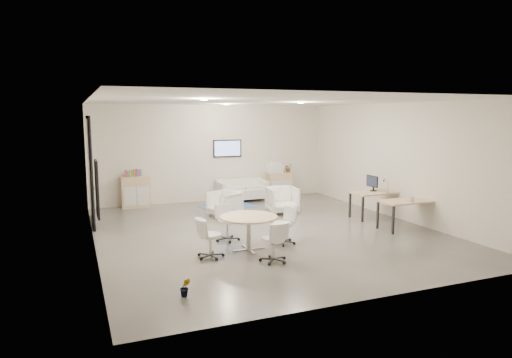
{
  "coord_description": "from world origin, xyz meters",
  "views": [
    {
      "loc": [
        -4.34,
        -10.15,
        2.87
      ],
      "look_at": [
        -0.09,
        0.4,
        1.27
      ],
      "focal_mm": 32.0,
      "sensor_mm": 36.0,
      "label": 1
    }
  ],
  "objects_px": {
    "sideboard_left": "(136,192)",
    "armchair_left": "(224,202)",
    "loveseat": "(242,191)",
    "desk_rear": "(376,194)",
    "armchair_right": "(282,199)",
    "desk_front": "(407,203)",
    "round_table": "(249,220)",
    "sideboard_right": "(279,185)"
  },
  "relations": [
    {
      "from": "sideboard_left",
      "to": "armchair_left",
      "type": "xyz_separation_m",
      "value": [
        2.19,
        -2.22,
        -0.09
      ]
    },
    {
      "from": "sideboard_left",
      "to": "loveseat",
      "type": "distance_m",
      "value": 3.47
    },
    {
      "from": "armchair_left",
      "to": "desk_rear",
      "type": "height_order",
      "value": "armchair_left"
    },
    {
      "from": "armchair_left",
      "to": "armchair_right",
      "type": "distance_m",
      "value": 1.73
    },
    {
      "from": "armchair_right",
      "to": "desk_rear",
      "type": "xyz_separation_m",
      "value": [
        2.18,
        -1.55,
        0.24
      ]
    },
    {
      "from": "desk_front",
      "to": "desk_rear",
      "type": "bearing_deg",
      "value": 87.21
    },
    {
      "from": "desk_front",
      "to": "loveseat",
      "type": "bearing_deg",
      "value": 116.23
    },
    {
      "from": "round_table",
      "to": "sideboard_left",
      "type": "bearing_deg",
      "value": 106.35
    },
    {
      "from": "sideboard_right",
      "to": "desk_front",
      "type": "bearing_deg",
      "value": -78.82
    },
    {
      "from": "sideboard_right",
      "to": "armchair_right",
      "type": "distance_m",
      "value": 2.68
    },
    {
      "from": "armchair_left",
      "to": "armchair_right",
      "type": "xyz_separation_m",
      "value": [
        1.71,
        -0.24,
        0.03
      ]
    },
    {
      "from": "loveseat",
      "to": "desk_rear",
      "type": "distance_m",
      "value": 4.66
    },
    {
      "from": "sideboard_right",
      "to": "round_table",
      "type": "height_order",
      "value": "sideboard_right"
    },
    {
      "from": "sideboard_right",
      "to": "loveseat",
      "type": "distance_m",
      "value": 1.5
    },
    {
      "from": "sideboard_left",
      "to": "sideboard_right",
      "type": "distance_m",
      "value": 4.95
    },
    {
      "from": "sideboard_right",
      "to": "desk_front",
      "type": "xyz_separation_m",
      "value": [
        1.06,
        -5.37,
        0.23
      ]
    },
    {
      "from": "sideboard_right",
      "to": "armchair_right",
      "type": "height_order",
      "value": "sideboard_right"
    },
    {
      "from": "loveseat",
      "to": "armchair_right",
      "type": "bearing_deg",
      "value": -81.4
    },
    {
      "from": "sideboard_left",
      "to": "sideboard_right",
      "type": "bearing_deg",
      "value": 0.16
    },
    {
      "from": "armchair_left",
      "to": "armchair_right",
      "type": "height_order",
      "value": "armchair_right"
    },
    {
      "from": "sideboard_left",
      "to": "loveseat",
      "type": "relative_size",
      "value": 0.58
    },
    {
      "from": "armchair_right",
      "to": "round_table",
      "type": "bearing_deg",
      "value": -117.87
    },
    {
      "from": "sideboard_right",
      "to": "desk_rear",
      "type": "distance_m",
      "value": 4.18
    },
    {
      "from": "armchair_left",
      "to": "sideboard_left",
      "type": "bearing_deg",
      "value": -164.62
    },
    {
      "from": "sideboard_left",
      "to": "armchair_left",
      "type": "relative_size",
      "value": 1.23
    },
    {
      "from": "desk_front",
      "to": "round_table",
      "type": "height_order",
      "value": "round_table"
    },
    {
      "from": "loveseat",
      "to": "armchair_right",
      "type": "xyz_separation_m",
      "value": [
        0.44,
        -2.29,
        0.09
      ]
    },
    {
      "from": "round_table",
      "to": "desk_front",
      "type": "bearing_deg",
      "value": 3.01
    },
    {
      "from": "armchair_right",
      "to": "round_table",
      "type": "height_order",
      "value": "armchair_right"
    },
    {
      "from": "sideboard_left",
      "to": "desk_rear",
      "type": "distance_m",
      "value": 7.28
    },
    {
      "from": "round_table",
      "to": "desk_rear",
      "type": "bearing_deg",
      "value": 19.54
    },
    {
      "from": "sideboard_right",
      "to": "armchair_right",
      "type": "bearing_deg",
      "value": -113.04
    },
    {
      "from": "sideboard_left",
      "to": "desk_front",
      "type": "distance_m",
      "value": 8.05
    },
    {
      "from": "armchair_left",
      "to": "armchair_right",
      "type": "bearing_deg",
      "value": 52.79
    },
    {
      "from": "loveseat",
      "to": "round_table",
      "type": "xyz_separation_m",
      "value": [
        -1.82,
        -5.42,
        0.33
      ]
    },
    {
      "from": "desk_rear",
      "to": "armchair_right",
      "type": "bearing_deg",
      "value": 142.71
    },
    {
      "from": "armchair_left",
      "to": "desk_front",
      "type": "bearing_deg",
      "value": 21.39
    },
    {
      "from": "armchair_right",
      "to": "sideboard_left",
      "type": "bearing_deg",
      "value": 155.79
    },
    {
      "from": "sideboard_right",
      "to": "desk_front",
      "type": "distance_m",
      "value": 5.47
    },
    {
      "from": "sideboard_left",
      "to": "armchair_right",
      "type": "distance_m",
      "value": 4.61
    },
    {
      "from": "desk_front",
      "to": "round_table",
      "type": "xyz_separation_m",
      "value": [
        -4.37,
        -0.23,
        0.0
      ]
    },
    {
      "from": "sideboard_right",
      "to": "loveseat",
      "type": "bearing_deg",
      "value": -173.15
    }
  ]
}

